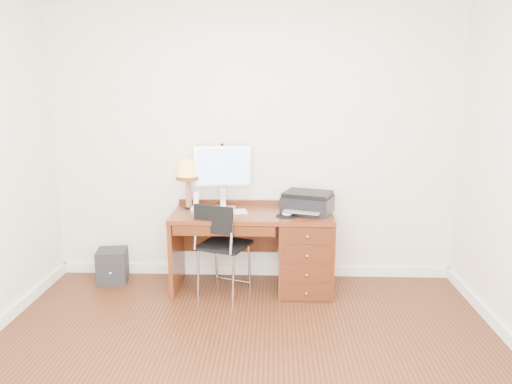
{
  "coord_description": "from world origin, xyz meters",
  "views": [
    {
      "loc": [
        0.21,
        -3.14,
        1.92
      ],
      "look_at": [
        0.04,
        1.2,
        0.99
      ],
      "focal_mm": 35.0,
      "sensor_mm": 36.0,
      "label": 1
    }
  ],
  "objects_px": {
    "desk": "(286,247)",
    "leg_lamp": "(188,172)",
    "phone": "(196,205)",
    "chair": "(223,240)",
    "printer": "(308,202)",
    "monitor": "(223,170)",
    "equipment_box": "(113,266)"
  },
  "relations": [
    {
      "from": "desk",
      "to": "monitor",
      "type": "distance_m",
      "value": 0.95
    },
    {
      "from": "monitor",
      "to": "printer",
      "type": "height_order",
      "value": "monitor"
    },
    {
      "from": "desk",
      "to": "printer",
      "type": "relative_size",
      "value": 2.82
    },
    {
      "from": "phone",
      "to": "chair",
      "type": "bearing_deg",
      "value": -23.73
    },
    {
      "from": "monitor",
      "to": "printer",
      "type": "distance_m",
      "value": 0.86
    },
    {
      "from": "printer",
      "to": "chair",
      "type": "relative_size",
      "value": 0.6
    },
    {
      "from": "monitor",
      "to": "phone",
      "type": "relative_size",
      "value": 3.36
    },
    {
      "from": "desk",
      "to": "monitor",
      "type": "relative_size",
      "value": 2.47
    },
    {
      "from": "printer",
      "to": "phone",
      "type": "relative_size",
      "value": 2.94
    },
    {
      "from": "phone",
      "to": "equipment_box",
      "type": "bearing_deg",
      "value": -164.83
    },
    {
      "from": "printer",
      "to": "equipment_box",
      "type": "distance_m",
      "value": 2.04
    },
    {
      "from": "printer",
      "to": "monitor",
      "type": "bearing_deg",
      "value": -169.39
    },
    {
      "from": "desk",
      "to": "phone",
      "type": "distance_m",
      "value": 0.94
    },
    {
      "from": "monitor",
      "to": "phone",
      "type": "xyz_separation_m",
      "value": [
        -0.25,
        -0.1,
        -0.33
      ]
    },
    {
      "from": "printer",
      "to": "chair",
      "type": "height_order",
      "value": "printer"
    },
    {
      "from": "leg_lamp",
      "to": "equipment_box",
      "type": "height_order",
      "value": "leg_lamp"
    },
    {
      "from": "chair",
      "to": "desk",
      "type": "bearing_deg",
      "value": 40.64
    },
    {
      "from": "desk",
      "to": "leg_lamp",
      "type": "relative_size",
      "value": 3.12
    },
    {
      "from": "leg_lamp",
      "to": "chair",
      "type": "height_order",
      "value": "leg_lamp"
    },
    {
      "from": "chair",
      "to": "monitor",
      "type": "bearing_deg",
      "value": 115.66
    },
    {
      "from": "equipment_box",
      "to": "chair",
      "type": "bearing_deg",
      "value": -23.91
    },
    {
      "from": "monitor",
      "to": "equipment_box",
      "type": "height_order",
      "value": "monitor"
    },
    {
      "from": "printer",
      "to": "leg_lamp",
      "type": "xyz_separation_m",
      "value": [
        -1.14,
        0.12,
        0.26
      ]
    },
    {
      "from": "leg_lamp",
      "to": "equipment_box",
      "type": "distance_m",
      "value": 1.22
    },
    {
      "from": "leg_lamp",
      "to": "chair",
      "type": "relative_size",
      "value": 0.54
    },
    {
      "from": "desk",
      "to": "equipment_box",
      "type": "distance_m",
      "value": 1.74
    },
    {
      "from": "leg_lamp",
      "to": "equipment_box",
      "type": "relative_size",
      "value": 1.46
    },
    {
      "from": "monitor",
      "to": "printer",
      "type": "bearing_deg",
      "value": -15.38
    },
    {
      "from": "chair",
      "to": "printer",
      "type": "bearing_deg",
      "value": 37.38
    },
    {
      "from": "monitor",
      "to": "chair",
      "type": "bearing_deg",
      "value": -91.96
    },
    {
      "from": "phone",
      "to": "chair",
      "type": "height_order",
      "value": "phone"
    },
    {
      "from": "printer",
      "to": "equipment_box",
      "type": "xyz_separation_m",
      "value": [
        -1.92,
        0.07,
        -0.68
      ]
    }
  ]
}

